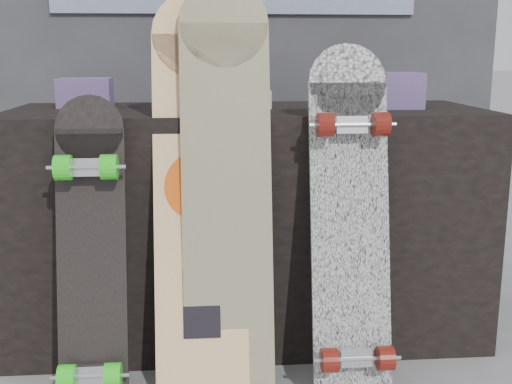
{
  "coord_description": "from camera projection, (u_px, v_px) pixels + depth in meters",
  "views": [
    {
      "loc": [
        -0.15,
        -1.68,
        0.99
      ],
      "look_at": [
        0.0,
        0.2,
        0.57
      ],
      "focal_mm": 45.0,
      "sensor_mm": 36.0,
      "label": 1
    }
  ],
  "objects": [
    {
      "name": "skateboard_dark",
      "position": [
        91.0,
        250.0,
        1.8
      ],
      "size": [
        0.19,
        0.27,
        0.87
      ],
      "rotation": [
        -0.22,
        0.0,
        0.0
      ],
      "color": "black",
      "rests_on": "ground"
    },
    {
      "name": "longboard_cascadia",
      "position": [
        351.0,
        216.0,
        1.86
      ],
      "size": [
        0.23,
        0.3,
        1.02
      ],
      "rotation": [
        -0.22,
        0.0,
        0.0
      ],
      "color": "white",
      "rests_on": "ground"
    },
    {
      "name": "merch_box_flat",
      "position": [
        238.0,
        99.0,
        2.18
      ],
      "size": [
        0.22,
        0.1,
        0.06
      ],
      "primitive_type": "cube",
      "color": "#D1B78C",
      "rests_on": "vendor_table"
    },
    {
      "name": "booth",
      "position": [
        234.0,
        26.0,
        2.94
      ],
      "size": [
        2.4,
        0.22,
        2.2
      ],
      "color": "#35353A",
      "rests_on": "ground"
    },
    {
      "name": "longboard_geisha",
      "position": [
        199.0,
        180.0,
        1.89
      ],
      "size": [
        0.27,
        0.34,
        1.17
      ],
      "rotation": [
        -0.27,
        0.0,
        0.0
      ],
      "color": "beige",
      "rests_on": "ground"
    },
    {
      "name": "merch_box_purple",
      "position": [
        85.0,
        93.0,
        2.21
      ],
      "size": [
        0.18,
        0.12,
        0.1
      ],
      "primitive_type": "cube",
      "color": "#47346A",
      "rests_on": "vendor_table"
    },
    {
      "name": "merch_box_small",
      "position": [
        399.0,
        90.0,
        2.18
      ],
      "size": [
        0.14,
        0.14,
        0.12
      ],
      "primitive_type": "cube",
      "color": "#47346A",
      "rests_on": "vendor_table"
    },
    {
      "name": "vendor_table",
      "position": [
        248.0,
        222.0,
        2.27
      ],
      "size": [
        1.6,
        0.6,
        0.8
      ],
      "primitive_type": "cube",
      "color": "black",
      "rests_on": "ground"
    },
    {
      "name": "longboard_celtic",
      "position": [
        226.0,
        175.0,
        1.87
      ],
      "size": [
        0.26,
        0.28,
        1.2
      ],
      "rotation": [
        -0.22,
        0.0,
        0.0
      ],
      "color": "beige",
      "rests_on": "ground"
    }
  ]
}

